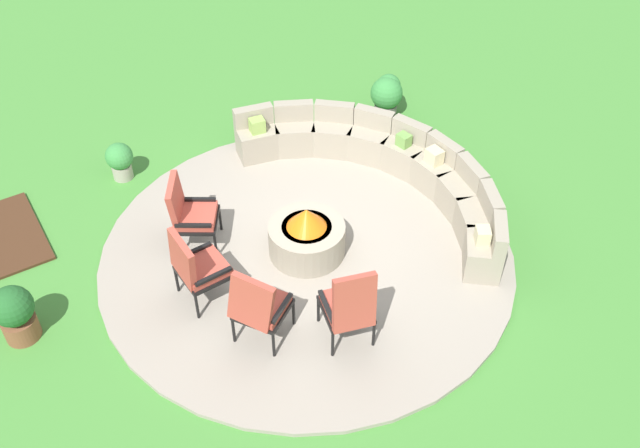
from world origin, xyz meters
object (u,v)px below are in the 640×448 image
(lounge_chair_front_right, at_px, (196,266))
(potted_plant_1, at_px, (15,313))
(fire_pit, at_px, (307,236))
(potted_plant_2, at_px, (120,160))
(potted_plant_3, at_px, (386,96))
(potted_plant_0, at_px, (388,93))
(lounge_chair_back_left, at_px, (258,306))
(lounge_chair_back_right, at_px, (349,306))
(curved_stone_bench, at_px, (387,167))
(lounge_chair_front_left, at_px, (189,212))

(lounge_chair_front_right, height_order, potted_plant_1, lounge_chair_front_right)
(fire_pit, bearing_deg, potted_plant_2, -152.40)
(potted_plant_2, height_order, potted_plant_3, potted_plant_3)
(potted_plant_0, height_order, potted_plant_2, potted_plant_0)
(potted_plant_0, distance_m, potted_plant_1, 6.56)
(potted_plant_0, distance_m, potted_plant_2, 4.37)
(fire_pit, height_order, lounge_chair_back_left, lounge_chair_back_left)
(potted_plant_1, bearing_deg, potted_plant_2, 137.50)
(lounge_chair_back_right, bearing_deg, potted_plant_2, 118.84)
(lounge_chair_back_left, height_order, potted_plant_1, lounge_chair_back_left)
(lounge_chair_front_right, xyz_separation_m, lounge_chair_back_right, (1.48, 1.18, 0.02))
(potted_plant_1, bearing_deg, curved_stone_bench, 90.06)
(curved_stone_bench, xyz_separation_m, lounge_chair_back_right, (2.09, -2.03, 0.27))
(curved_stone_bench, height_order, lounge_chair_front_right, lounge_chair_front_right)
(curved_stone_bench, relative_size, potted_plant_1, 5.62)
(lounge_chair_back_left, xyz_separation_m, potted_plant_2, (-3.78, -0.29, -0.30))
(potted_plant_2, bearing_deg, fire_pit, 27.60)
(potted_plant_0, relative_size, potted_plant_1, 0.93)
(lounge_chair_front_left, xyz_separation_m, potted_plant_3, (-1.17, 3.94, -0.22))
(lounge_chair_back_right, bearing_deg, potted_plant_1, 160.91)
(lounge_chair_front_left, xyz_separation_m, lounge_chair_back_right, (2.42, 0.86, 0.03))
(lounge_chair_front_right, relative_size, potted_plant_2, 1.86)
(lounge_chair_front_right, bearing_deg, potted_plant_0, 113.22)
(potted_plant_1, distance_m, potted_plant_2, 3.03)
(curved_stone_bench, distance_m, lounge_chair_front_left, 2.91)
(lounge_chair_back_left, distance_m, potted_plant_1, 2.81)
(potted_plant_0, bearing_deg, fire_pit, -52.62)
(lounge_chair_back_left, bearing_deg, fire_pit, 94.39)
(potted_plant_1, bearing_deg, lounge_chair_front_left, 98.28)
(lounge_chair_front_left, distance_m, lounge_chair_back_left, 1.88)
(potted_plant_2, bearing_deg, potted_plant_1, -42.50)
(lounge_chair_front_right, distance_m, potted_plant_3, 4.77)
(potted_plant_2, bearing_deg, lounge_chair_back_left, 4.37)
(potted_plant_1, bearing_deg, lounge_chair_back_left, 56.64)
(potted_plant_3, bearing_deg, potted_plant_1, -76.52)
(fire_pit, height_order, lounge_chair_front_left, lounge_chair_front_left)
(lounge_chair_front_left, xyz_separation_m, lounge_chair_back_left, (1.88, 0.00, 0.02))
(curved_stone_bench, xyz_separation_m, lounge_chair_back_left, (1.54, -2.88, 0.26))
(potted_plant_0, bearing_deg, curved_stone_bench, -36.18)
(potted_plant_1, bearing_deg, potted_plant_0, 103.92)
(lounge_chair_front_left, relative_size, potted_plant_0, 1.49)
(lounge_chair_front_left, bearing_deg, potted_plant_3, 138.54)
(fire_pit, xyz_separation_m, potted_plant_1, (-0.59, -3.53, 0.06))
(lounge_chair_back_right, height_order, potted_plant_1, lounge_chair_back_right)
(fire_pit, relative_size, potted_plant_0, 1.41)
(fire_pit, relative_size, lounge_chair_front_right, 0.91)
(potted_plant_0, height_order, potted_plant_1, potted_plant_1)
(curved_stone_bench, bearing_deg, lounge_chair_back_right, -44.17)
(potted_plant_2, bearing_deg, potted_plant_0, 81.35)
(potted_plant_0, bearing_deg, lounge_chair_back_left, -52.28)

